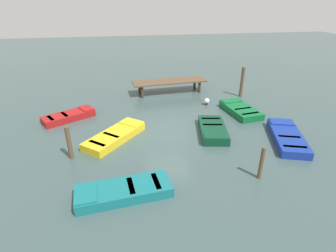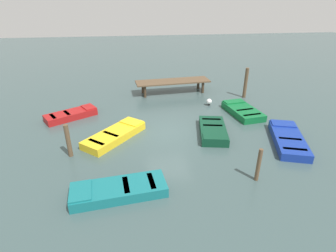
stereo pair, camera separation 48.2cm
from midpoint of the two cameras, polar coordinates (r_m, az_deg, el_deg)
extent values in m
plane|color=#384C4C|center=(14.62, -0.94, -1.24)|extent=(80.00, 80.00, 0.00)
cube|color=brown|center=(20.43, -0.33, 9.53)|extent=(5.69, 2.00, 0.10)
cylinder|color=#3C2E20|center=(21.69, 5.08, 9.11)|extent=(0.20, 0.20, 0.85)
cylinder|color=#3C2E20|center=(20.75, 6.07, 8.28)|extent=(0.20, 0.20, 0.85)
cylinder|color=#3C2E20|center=(20.64, -6.77, 8.14)|extent=(0.20, 0.20, 0.85)
cylinder|color=#3C2E20|center=(19.64, -6.28, 7.24)|extent=(0.20, 0.20, 0.85)
cube|color=#14666B|center=(10.32, -10.73, -13.53)|extent=(3.62, 1.66, 0.40)
cube|color=beige|center=(10.24, -10.80, -12.93)|extent=(3.07, 1.32, 0.04)
cube|color=#14666B|center=(10.22, -18.65, -13.46)|extent=(0.89, 1.23, 0.06)
cube|color=#9B9789|center=(10.23, -9.33, -12.55)|extent=(0.31, 1.01, 0.04)
cube|color=#9B9789|center=(10.33, -3.94, -11.74)|extent=(0.31, 1.01, 0.04)
cube|color=#0C3823|center=(14.57, 8.62, -0.78)|extent=(1.89, 3.16, 0.40)
cube|color=maroon|center=(14.51, 8.65, -0.29)|extent=(1.51, 2.67, 0.04)
cube|color=#0C3823|center=(13.45, 9.24, -2.12)|extent=(1.31, 0.87, 0.06)
cube|color=maroon|center=(14.69, 8.57, 0.24)|extent=(1.07, 0.40, 0.04)
cube|color=maroon|center=(15.42, 8.22, 1.55)|extent=(1.07, 0.40, 0.04)
cube|color=gold|center=(14.06, -12.25, -2.14)|extent=(3.30, 3.54, 0.40)
cube|color=#4C3319|center=(14.00, -12.31, -1.64)|extent=(2.74, 2.95, 0.04)
cube|color=gold|center=(14.88, -8.77, 0.79)|extent=(1.39, 1.35, 0.06)
cube|color=#42301E|center=(13.81, -13.06, -1.93)|extent=(0.89, 0.81, 0.04)
cube|color=#42301E|center=(13.22, -15.93, -3.62)|extent=(0.89, 0.81, 0.04)
cube|color=#0F602D|center=(17.46, 14.48, 3.32)|extent=(1.89, 3.13, 0.40)
cube|color=orange|center=(17.41, 14.54, 3.74)|extent=(1.50, 2.65, 0.04)
cube|color=#0F602D|center=(18.29, 12.69, 5.32)|extent=(1.41, 0.83, 0.06)
cube|color=#B06E1E|center=(17.23, 14.93, 3.59)|extent=(1.17, 0.36, 0.04)
cube|color=#B06E1E|center=(16.61, 16.39, 2.56)|extent=(1.17, 0.36, 0.04)
cube|color=maroon|center=(17.17, -21.23, 1.93)|extent=(3.12, 2.46, 0.40)
cube|color=black|center=(17.11, -21.30, 2.36)|extent=(2.62, 2.02, 0.04)
cube|color=maroon|center=(17.44, -17.82, 3.67)|extent=(1.06, 1.18, 0.06)
cube|color=black|center=(17.04, -22.01, 2.27)|extent=(0.61, 0.83, 0.04)
cube|color=black|center=(16.84, -24.59, 1.50)|extent=(0.61, 0.83, 0.04)
cube|color=navy|center=(14.83, 23.30, -2.26)|extent=(2.43, 3.87, 0.40)
cube|color=silver|center=(14.77, 23.40, -1.78)|extent=(1.97, 3.26, 0.04)
cube|color=navy|center=(15.97, 22.33, 0.85)|extent=(1.41, 1.14, 0.06)
cube|color=#A4A49F|center=(14.52, 23.66, -2.14)|extent=(1.07, 0.52, 0.04)
cube|color=#A4A49F|center=(13.68, 24.61, -4.08)|extent=(1.07, 0.52, 0.04)
cylinder|color=brown|center=(11.25, 18.19, -7.56)|extent=(0.16, 0.16, 1.44)
cylinder|color=brown|center=(12.81, -21.41, -3.35)|extent=(0.21, 0.21, 1.60)
cylinder|color=brown|center=(20.23, 14.89, 9.05)|extent=(0.24, 0.24, 2.17)
cylinder|color=#262626|center=(18.41, 7.50, 4.65)|extent=(0.16, 0.16, 0.12)
sphere|color=white|center=(18.32, 7.55, 5.35)|extent=(0.36, 0.36, 0.36)
camera|label=1|loc=(0.24, -90.95, -0.47)|focal=28.50mm
camera|label=2|loc=(0.24, 89.05, 0.47)|focal=28.50mm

